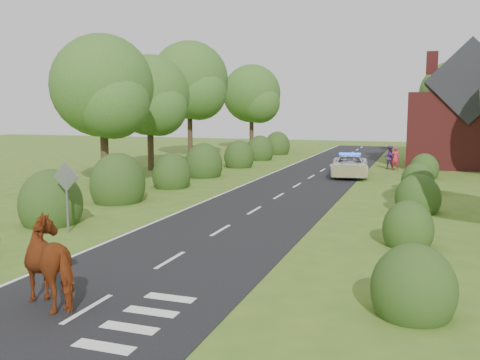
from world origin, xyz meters
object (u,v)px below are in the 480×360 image
at_px(cow, 57,268).
at_px(police_van, 350,166).
at_px(road_sign, 66,186).
at_px(pedestrian_purple, 389,157).
at_px(pedestrian_red, 395,158).

distance_m(cow, police_van, 25.23).
height_order(road_sign, cow, road_sign).
bearing_deg(pedestrian_purple, pedestrian_red, 137.19).
relative_size(road_sign, pedestrian_purple, 1.49).
relative_size(road_sign, police_van, 0.48).
height_order(road_sign, pedestrian_purple, road_sign).
height_order(police_van, pedestrian_red, pedestrian_red).
xyz_separation_m(cow, pedestrian_purple, (5.22, 30.29, 0.04)).
relative_size(pedestrian_red, pedestrian_purple, 0.99).
height_order(pedestrian_red, pedestrian_purple, pedestrian_purple).
xyz_separation_m(road_sign, pedestrian_purple, (9.39, 24.38, -0.80)).
relative_size(road_sign, pedestrian_red, 1.50).
bearing_deg(cow, road_sign, -124.69).
bearing_deg(cow, police_van, -166.92).
bearing_deg(road_sign, pedestrian_red, 67.55).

